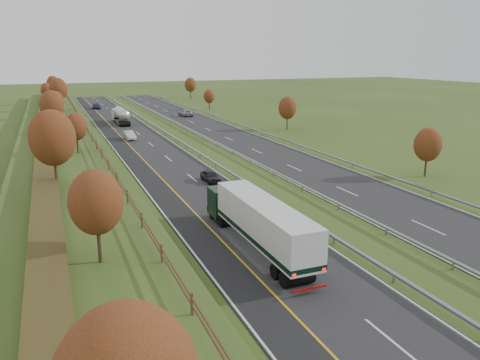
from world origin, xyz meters
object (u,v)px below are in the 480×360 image
(car_silver_mid, at_px, (129,135))
(car_small_far, at_px, (96,106))
(box_lorry, at_px, (258,221))
(road_tanker, at_px, (121,115))
(car_oncoming, at_px, (185,113))
(car_dark_near, at_px, (210,176))

(car_silver_mid, height_order, car_small_far, car_silver_mid)
(box_lorry, xyz_separation_m, road_tanker, (0.69, 73.76, -0.47))
(car_silver_mid, distance_m, car_small_far, 53.28)
(road_tanker, relative_size, car_oncoming, 2.00)
(box_lorry, relative_size, car_oncoming, 2.90)
(car_small_far, bearing_deg, car_dark_near, -90.35)
(car_silver_mid, distance_m, car_oncoming, 33.76)
(road_tanker, height_order, car_small_far, road_tanker)
(box_lorry, xyz_separation_m, car_dark_near, (3.05, 20.20, -1.64))
(box_lorry, xyz_separation_m, car_small_far, (-1.32, 106.12, -1.62))
(road_tanker, relative_size, car_small_far, 2.43)
(car_silver_mid, bearing_deg, car_oncoming, 52.70)
(box_lorry, bearing_deg, car_oncoming, 78.00)
(car_dark_near, bearing_deg, car_silver_mid, 95.15)
(car_oncoming, bearing_deg, road_tanker, 22.79)
(car_oncoming, bearing_deg, car_small_far, -54.72)
(car_silver_mid, relative_size, car_oncoming, 0.81)
(car_dark_near, relative_size, car_silver_mid, 0.84)
(car_dark_near, relative_size, car_small_far, 0.83)
(car_oncoming, bearing_deg, box_lorry, 76.57)
(box_lorry, height_order, car_dark_near, box_lorry)
(car_dark_near, bearing_deg, road_tanker, 90.52)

